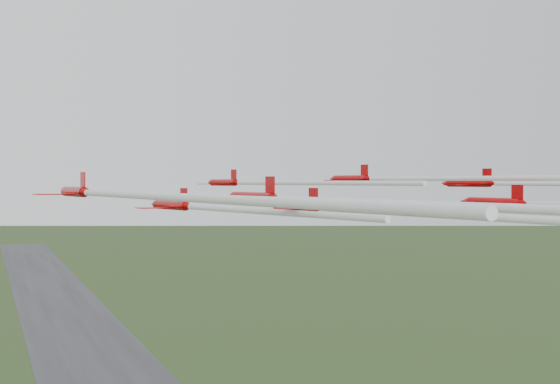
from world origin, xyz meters
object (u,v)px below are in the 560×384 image
object	(u,v)px
jet_lead	(263,183)
jet_row3_left	(127,195)
jet_row2_right	(391,179)
jet_row4_left	(313,200)
jet_row3_mid	(398,212)
jet_row2_left	(207,208)

from	to	relation	value
jet_lead	jet_row3_left	size ratio (longest dim) A/B	0.77
jet_row2_right	jet_row4_left	xyz separation A→B (m)	(-24.34, -31.06, -1.89)
jet_row2_right	jet_row3_mid	bearing A→B (deg)	-125.51
jet_row3_left	jet_row4_left	xyz separation A→B (m)	(14.18, -5.24, -0.46)
jet_lead	jet_row4_left	world-z (taller)	jet_lead
jet_row3_left	jet_row3_mid	distance (m)	24.42
jet_lead	jet_row3_mid	xyz separation A→B (m)	(-0.71, -38.48, -2.64)
jet_lead	jet_row2_right	bearing A→B (deg)	-50.55
jet_row2_right	jet_row3_mid	world-z (taller)	jet_row2_right
jet_lead	jet_row2_left	world-z (taller)	jet_lead
jet_row2_right	jet_row4_left	distance (m)	39.50
jet_row3_left	jet_row3_mid	xyz separation A→B (m)	(24.33, -1.17, -1.73)
jet_row3_mid	jet_row4_left	distance (m)	11.00
jet_row3_mid	jet_row2_right	bearing A→B (deg)	53.82
jet_row2_right	jet_row2_left	bearing A→B (deg)	178.73
jet_lead	jet_row2_right	world-z (taller)	jet_row2_right
jet_row4_left	jet_row3_mid	bearing A→B (deg)	13.89
jet_row2_left	jet_row3_mid	bearing A→B (deg)	-76.29
jet_row3_left	jet_row3_mid	world-z (taller)	jet_row3_left
jet_row2_left	jet_row3_left	xyz separation A→B (m)	(-13.13, -22.93, 1.94)
jet_lead	jet_row2_left	size ratio (longest dim) A/B	1.05
jet_row2_left	jet_row3_left	distance (m)	26.49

